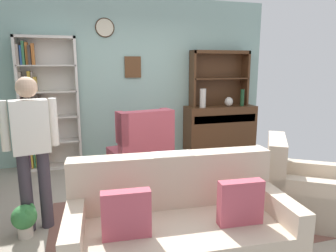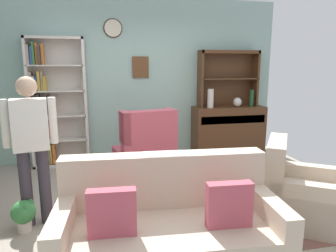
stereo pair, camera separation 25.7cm
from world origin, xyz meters
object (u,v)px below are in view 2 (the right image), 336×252
vase_round (237,102)px  book_stack (160,182)px  potted_plant_small (24,214)px  sideboard_hutch (228,71)px  sideboard (228,129)px  bottle_wine (251,98)px  person_reading (31,141)px  coffee_table (158,191)px  bookshelf (53,104)px  armchair_floral (299,195)px  wingback_chair (145,153)px  couch_floral (169,231)px  vase_tall (210,98)px

vase_round → book_stack: bearing=-131.1°
potted_plant_small → sideboard_hutch: bearing=35.2°
sideboard → bottle_wine: bottle_wine is taller
person_reading → coffee_table: size_ratio=1.95×
bookshelf → sideboard_hutch: size_ratio=1.91×
sideboard_hutch → coffee_table: (-1.72, -2.26, -1.21)m
sideboard_hutch → potted_plant_small: sideboard_hutch is taller
sideboard → sideboard_hutch: size_ratio=1.18×
armchair_floral → potted_plant_small: size_ratio=3.23×
sideboard → coffee_table: 2.76m
bottle_wine → book_stack: bottle_wine is taller
bookshelf → bottle_wine: (3.43, -0.17, 0.03)m
sideboard → vase_round: vase_round is taller
book_stack → wingback_chair: bearing=88.7°
potted_plant_small → coffee_table: (1.36, -0.09, 0.16)m
sideboard_hutch → book_stack: size_ratio=4.97×
sideboard_hutch → potted_plant_small: bearing=-144.8°
wingback_chair → coffee_table: bearing=-92.2°
potted_plant_small → person_reading: bearing=53.3°
vase_round → armchair_floral: 2.52m
bottle_wine → couch_floral: bearing=-127.5°
vase_tall → vase_round: 0.53m
vase_round → couch_floral: vase_round is taller
vase_tall → couch_floral: 3.22m
vase_round → potted_plant_small: vase_round is taller
vase_tall → potted_plant_small: size_ratio=1.01×
couch_floral → potted_plant_small: size_ratio=5.61×
coffee_table → wingback_chair: bearing=87.8°
vase_tall → sideboard: bearing=11.6°
sideboard → potted_plant_small: bearing=-146.2°
sideboard_hutch → person_reading: (-2.98, -2.03, -0.65)m
armchair_floral → book_stack: size_ratio=4.82×
wingback_chair → book_stack: size_ratio=4.75×
bookshelf → vase_round: bookshelf is taller
couch_floral → vase_tall: bearing=64.0°
couch_floral → wingback_chair: 2.05m
sideboard → book_stack: size_ratio=5.88×
potted_plant_small → coffee_table: coffee_table is taller
sideboard_hutch → vase_tall: bearing=-154.1°
bookshelf → coffee_table: (1.32, -2.24, -0.69)m
potted_plant_small → book_stack: (1.38, -0.10, 0.26)m
sideboard_hutch → armchair_floral: size_ratio=1.03×
sideboard → armchair_floral: 2.47m
armchair_floral → coffee_table: 1.52m
couch_floral → coffee_table: (0.04, 0.74, 0.04)m
vase_tall → person_reading: 3.18m
sideboard_hutch → wingback_chair: bearing=-150.2°
bookshelf → sideboard_hutch: (3.04, 0.03, 0.52)m
wingback_chair → coffee_table: size_ratio=1.31×
vase_tall → wingback_chair: (-1.28, -0.77, -0.70)m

